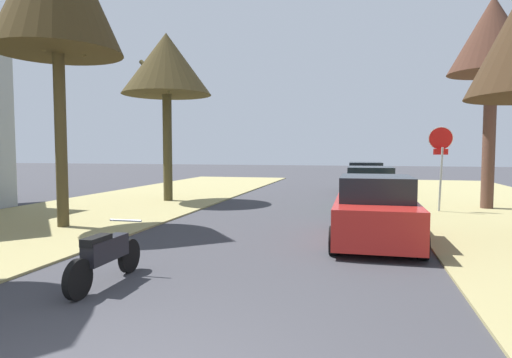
{
  "coord_description": "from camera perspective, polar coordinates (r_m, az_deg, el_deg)",
  "views": [
    {
      "loc": [
        2.08,
        -3.01,
        2.17
      ],
      "look_at": [
        -0.43,
        7.29,
        1.47
      ],
      "focal_mm": 30.27,
      "sensor_mm": 36.0,
      "label": 1
    }
  ],
  "objects": [
    {
      "name": "stop_sign_far",
      "position": [
        16.3,
        23.22,
        3.5
      ],
      "size": [
        0.81,
        0.52,
        2.95
      ],
      "color": "#9EA0A5",
      "rests_on": "grass_verge_right"
    },
    {
      "name": "parked_motorcycle",
      "position": [
        7.45,
        -19.29,
        -9.51
      ],
      "size": [
        0.6,
        2.05,
        0.97
      ],
      "color": "black",
      "rests_on": "ground"
    },
    {
      "name": "parked_sedan_black",
      "position": [
        22.77,
        14.27,
        0.03
      ],
      "size": [
        1.97,
        4.41,
        1.57
      ],
      "color": "black",
      "rests_on": "ground"
    },
    {
      "name": "street_tree_right_mid_b",
      "position": [
        18.37,
        28.8,
        15.98
      ],
      "size": [
        3.02,
        3.02,
        7.66
      ],
      "color": "brown",
      "rests_on": "grass_verge_right"
    },
    {
      "name": "parked_sedan_red",
      "position": [
        10.7,
        15.44,
        -4.11
      ],
      "size": [
        1.97,
        4.41,
        1.57
      ],
      "color": "red",
      "rests_on": "ground"
    },
    {
      "name": "parked_sedan_green",
      "position": [
        16.61,
        14.8,
        -1.33
      ],
      "size": [
        1.97,
        4.41,
        1.57
      ],
      "color": "#28663D",
      "rests_on": "ground"
    },
    {
      "name": "street_tree_left_mid_b",
      "position": [
        18.94,
        -11.76,
        14.49
      ],
      "size": [
        3.72,
        3.72,
        7.0
      ],
      "color": "#494225",
      "rests_on": "grass_verge_left"
    }
  ]
}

